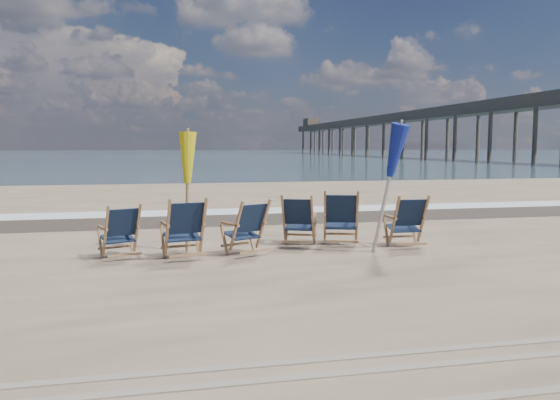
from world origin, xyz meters
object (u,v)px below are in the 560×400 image
Objects in this scene: beach_chair_5 at (423,221)px; umbrella_yellow at (187,164)px; umbrella_blue at (386,155)px; beach_chair_4 at (357,218)px; beach_chair_1 at (203,228)px; beach_chair_2 at (263,226)px; beach_chair_3 at (313,220)px; fishing_pier at (419,128)px; beach_chair_0 at (137,230)px.

beach_chair_5 is 4.18m from umbrella_yellow.
umbrella_yellow is at bearing 163.30° from umbrella_blue.
beach_chair_4 is at bearing -3.82° from umbrella_yellow.
beach_chair_5 is (3.81, 0.13, -0.03)m from beach_chair_1.
beach_chair_2 is at bearing 0.99° from beach_chair_5.
beach_chair_5 is at bearing 23.09° from umbrella_blue.
umbrella_yellow reaches higher than beach_chair_2.
fishing_pier is (37.28, 71.21, 4.18)m from beach_chair_3.
beach_chair_4 is 1.07× the size of beach_chair_5.
beach_chair_4 reaches higher than beach_chair_3.
beach_chair_4 is at bearing -117.10° from fishing_pier.
umbrella_blue is at bearing 164.01° from beach_chair_1.
umbrella_yellow is at bearing -175.66° from beach_chair_0.
umbrella_blue reaches higher than beach_chair_3.
beach_chair_0 is 0.87× the size of beach_chair_4.
beach_chair_0 is 0.93× the size of beach_chair_5.
beach_chair_5 reaches higher than beach_chair_3.
beach_chair_0 is at bearing -119.37° from fishing_pier.
beach_chair_5 is (1.85, -0.54, 0.01)m from beach_chair_3.
beach_chair_0 is 0.95× the size of beach_chair_2.
beach_chair_3 is 0.98× the size of beach_chair_5.
beach_chair_3 is 0.92× the size of beach_chair_4.
beach_chair_3 is 2.39m from umbrella_yellow.
umbrella_blue reaches higher than umbrella_yellow.
beach_chair_3 reaches higher than beach_chair_0.
beach_chair_0 is 0.44× the size of umbrella_yellow.
beach_chair_1 is at bearing -118.64° from fishing_pier.
fishing_pier is (39.46, 71.17, 3.18)m from umbrella_yellow.
umbrella_yellow is 0.01× the size of fishing_pier.
beach_chair_3 is at bearing 137.16° from umbrella_blue.
beach_chair_1 reaches higher than beach_chair_0.
beach_chair_2 is 0.01× the size of fishing_pier.
umbrella_yellow is at bearing -119.00° from fishing_pier.
beach_chair_4 is (2.73, 0.51, 0.01)m from beach_chair_1.
fishing_pier reaches higher than beach_chair_1.
beach_chair_5 is at bearing -116.28° from fishing_pier.
beach_chair_2 is 81.39m from fishing_pier.
beach_chair_2 is 1.00× the size of beach_chair_3.
beach_chair_4 is (0.77, -0.16, 0.04)m from beach_chair_3.
beach_chair_2 is (0.99, 0.16, -0.03)m from beach_chair_1.
umbrella_blue is (1.96, -0.41, 1.16)m from beach_chair_2.
beach_chair_5 is 80.13m from fishing_pier.
beach_chair_1 is at bearing 41.01° from beach_chair_3.
beach_chair_1 is 0.01× the size of fishing_pier.
beach_chair_1 is 3.16m from umbrella_blue.
beach_chair_4 is 0.01× the size of fishing_pier.
beach_chair_2 is (2.01, -0.16, 0.02)m from beach_chair_0.
fishing_pier is (36.51, 71.37, 4.14)m from beach_chair_4.
beach_chair_2 is 0.92× the size of beach_chair_4.
umbrella_yellow is (-1.20, 0.54, 1.01)m from beach_chair_2.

